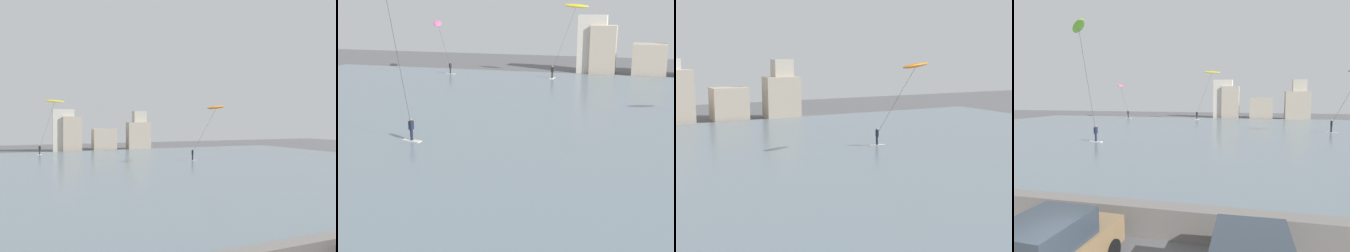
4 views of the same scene
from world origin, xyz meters
TOP-DOWN VIEW (x-y plane):
  - water_bay at (0.00, 31.08)m, footprint 84.00×52.00m
  - far_shore_buildings at (3.74, 58.96)m, footprint 18.98×4.15m
  - kitesurfer_yellow at (-5.19, 53.94)m, footprint 4.53×3.92m
  - kitesurfer_orange at (14.49, 32.65)m, footprint 4.57×3.97m

SIDE VIEW (x-z plane):
  - water_bay at x=0.00m, z-range 0.00..0.10m
  - far_shore_buildings at x=3.74m, z-range -0.82..7.17m
  - kitesurfer_orange at x=14.49m, z-range 2.90..10.71m
  - kitesurfer_yellow at x=-5.19m, z-range 3.72..13.24m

